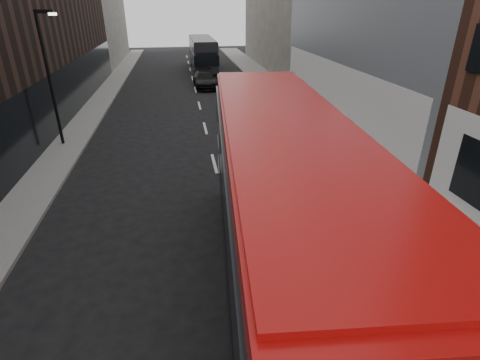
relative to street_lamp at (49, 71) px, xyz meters
name	(u,v)px	position (x,y,z in m)	size (l,w,h in m)	color
sidewalk_right	(294,104)	(15.72, 7.00, -4.11)	(3.00, 80.00, 0.15)	slate
sidewalk_left	(92,112)	(0.22, 7.00, -4.11)	(2.00, 80.00, 0.15)	slate
building_left_mid	(42,9)	(-3.28, 12.00, 2.82)	(5.00, 24.00, 14.00)	black
building_left_far	(96,10)	(-3.28, 34.00, 2.32)	(5.00, 20.00, 13.00)	#645F58
street_lamp	(49,71)	(0.00, 0.00, 0.00)	(1.06, 0.22, 7.00)	black
red_bus	(281,205)	(9.05, -13.66, -1.33)	(4.04, 12.89, 5.13)	#A20B09
grey_bus	(203,53)	(9.77, 25.18, -2.20)	(2.77, 11.47, 3.69)	black
car_a	(289,153)	(11.85, -4.97, -3.48)	(1.65, 4.09, 1.40)	black
car_b	(237,111)	(10.57, 3.63, -3.54)	(1.35, 3.88, 1.28)	#919399
car_c	(205,80)	(9.22, 14.98, -3.44)	(2.07, 5.10, 1.48)	black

